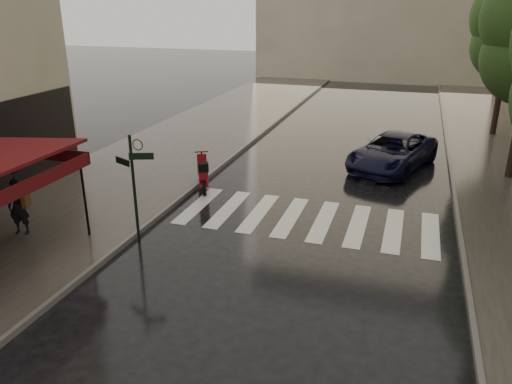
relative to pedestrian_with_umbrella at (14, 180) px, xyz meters
The scene contains 10 objects.
ground 5.36m from the pedestrian_with_umbrella, 26.64° to the right, with size 120.00×120.00×0.00m, color black.
sidewalk_near 9.87m from the pedestrian_with_umbrella, 89.79° to the left, with size 6.00×60.00×0.12m, color #38332D.
curb_near 10.34m from the pedestrian_with_umbrella, 72.40° to the left, with size 0.12×60.00×0.16m, color #595651.
curb_far 15.52m from the pedestrian_with_umbrella, 39.06° to the left, with size 0.12×60.00×0.16m, color #595651.
crosswalk 8.56m from the pedestrian_with_umbrella, 26.38° to the left, with size 7.85×3.20×0.01m.
signpost 3.42m from the pedestrian_with_umbrella, 12.24° to the left, with size 1.17×0.29×3.10m.
tree_far 22.27m from the pedestrian_with_umbrella, 49.60° to the left, with size 3.80×3.80×8.16m.
pedestrian_with_umbrella is the anchor object (origin of this frame).
scooter 6.31m from the pedestrian_with_umbrella, 56.97° to the left, with size 1.02×1.71×1.22m.
parked_car 13.78m from the pedestrian_with_umbrella, 45.16° to the left, with size 2.32×5.03×1.40m, color black.
Camera 1 is at (5.81, -8.04, 6.34)m, focal length 35.00 mm.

